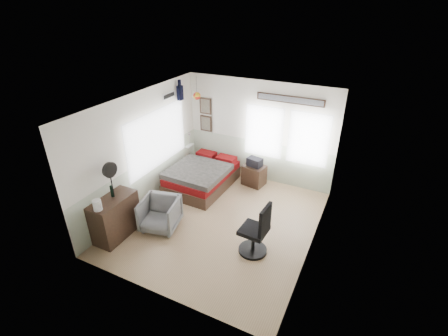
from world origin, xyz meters
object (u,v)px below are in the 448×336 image
Objects in this scene: task_chair at (257,234)px; nightstand at (254,175)px; bed at (202,176)px; dresser at (115,217)px; armchair at (160,214)px.

nightstand is at bearing 116.06° from task_chair.
task_chair is at bearing -36.63° from bed.
nightstand is (1.19, 0.71, -0.02)m from bed.
nightstand is (1.81, 3.23, -0.18)m from dresser.
bed is 2.80m from task_chair.
bed is 1.73× the size of task_chair.
nightstand is (1.14, 2.62, -0.08)m from armchair.
armchair is at bearing -86.71° from bed.
bed is at bearing 78.91° from armchair.
task_chair reaches higher than dresser.
dresser is 1.29× the size of armchair.
armchair is (0.67, 0.61, -0.10)m from dresser.
task_chair reaches higher than armchair.
armchair is (0.05, -1.91, 0.06)m from bed.
armchair is at bearing -103.32° from nightstand.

